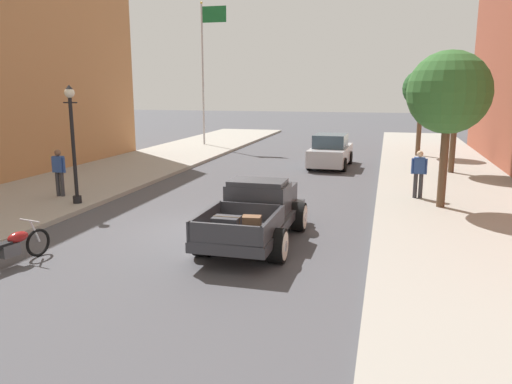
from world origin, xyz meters
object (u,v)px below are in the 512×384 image
Objects in this scene: street_tree_nearest at (449,93)px; street_tree_third at (422,89)px; hotrod_truck_gunmetal at (257,211)px; pedestrian_sidewalk_left at (59,170)px; flagpole at (206,58)px; car_background_silver at (331,152)px; street_lamp_near at (73,136)px; pedestrian_sidewalk_right at (419,171)px; street_tree_second at (457,90)px; motorcycle_parked at (11,247)px.

street_tree_third is (-0.06, 12.89, 0.07)m from street_tree_nearest.
street_tree_third is at bearing 74.27° from hotrod_truck_gunmetal.
pedestrian_sidewalk_left is 0.18× the size of flagpole.
street_lamp_near reaches higher than car_background_silver.
pedestrian_sidewalk_right is at bearing 118.50° from street_tree_nearest.
pedestrian_sidewalk_left is at bearing 146.00° from street_lamp_near.
street_lamp_near is (1.22, -0.82, 1.30)m from pedestrian_sidewalk_left.
street_tree_second reaches higher than hotrod_truck_gunmetal.
car_background_silver is 13.08m from pedestrian_sidewalk_left.
street_tree_third reaches higher than street_lamp_near.
flagpole is at bearing 170.05° from street_tree_third.
hotrod_truck_gunmetal is 2.37× the size of motorcycle_parked.
hotrod_truck_gunmetal is 0.54× the size of flagpole.
street_tree_third is (13.45, -2.36, -1.95)m from flagpole.
car_background_silver is at bearing -134.28° from street_tree_third.
pedestrian_sidewalk_left is 19.57m from street_tree_third.
pedestrian_sidewalk_right is (3.82, -7.18, 0.32)m from car_background_silver.
street_tree_second is at bearing 62.62° from hotrod_truck_gunmetal.
pedestrian_sidewalk_right reaches higher than car_background_silver.
hotrod_truck_gunmetal is 1.04× the size of street_tree_third.
street_tree_second is (6.04, 11.67, 3.07)m from hotrod_truck_gunmetal.
street_tree_second reaches higher than pedestrian_sidewalk_right.
motorcycle_parked is 1.27× the size of pedestrian_sidewalk_right.
flagpole is at bearing 142.73° from car_background_silver.
street_lamp_near reaches higher than hotrod_truck_gunmetal.
flagpole is at bearing 151.15° from street_tree_second.
car_background_silver is 7.01m from street_tree_third.
car_background_silver is (5.28, 16.16, 0.33)m from motorcycle_parked.
pedestrian_sidewalk_left is 0.43× the size of street_lamp_near.
hotrod_truck_gunmetal is at bearing -92.15° from car_background_silver.
flagpole is 13.79m from street_tree_third.
hotrod_truck_gunmetal is 18.29m from street_tree_third.
street_lamp_near is (-10.98, -3.68, 1.30)m from pedestrian_sidewalk_right.
street_tree_nearest is (4.95, 4.46, 2.99)m from hotrod_truck_gunmetal.
hotrod_truck_gunmetal reaches higher than motorcycle_parked.
flagpole is 16.79m from street_tree_second.
street_tree_nearest is (12.85, 1.66, 2.66)m from pedestrian_sidewalk_left.
street_tree_third is (9.69, 20.68, 3.38)m from motorcycle_parked.
street_lamp_near is at bearing -123.41° from car_background_silver.
flagpole reaches higher than street_tree_third.
hotrod_truck_gunmetal is at bearing -66.53° from flagpole.
street_tree_nearest is 1.03× the size of street_tree_third.
flagpole is (-1.88, 17.74, 3.39)m from street_lamp_near.
pedestrian_sidewalk_right is at bearing -106.19° from street_tree_second.
street_lamp_near is (-1.88, 5.30, 1.94)m from motorcycle_parked.
street_tree_second is at bearing -78.51° from street_tree_third.
motorcycle_parked is 12.80m from pedestrian_sidewalk_right.
street_lamp_near is at bearing -83.96° from flagpole.
street_tree_second is (1.10, 7.21, 0.08)m from street_tree_nearest.
pedestrian_sidewalk_right is at bearing 13.20° from pedestrian_sidewalk_left.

